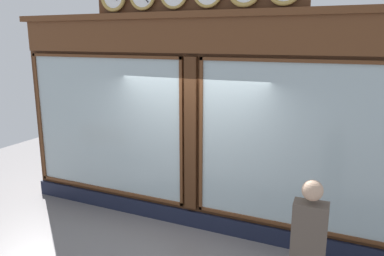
{
  "coord_description": "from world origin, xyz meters",
  "views": [
    {
      "loc": [
        -2.49,
        5.37,
        3.1
      ],
      "look_at": [
        0.0,
        0.0,
        1.71
      ],
      "focal_mm": 35.58,
      "sensor_mm": 36.0,
      "label": 1
    }
  ],
  "objects": [
    {
      "name": "pedestrian",
      "position": [
        -2.08,
        1.53,
        0.93
      ],
      "size": [
        0.37,
        0.24,
        1.69
      ],
      "color": "#312A24",
      "rests_on": "ground_plane"
    },
    {
      "name": "shop_facade",
      "position": [
        -0.0,
        -0.12,
        1.8
      ],
      "size": [
        6.88,
        0.42,
        4.1
      ],
      "color": "#4C2B16",
      "rests_on": "ground_plane"
    }
  ]
}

